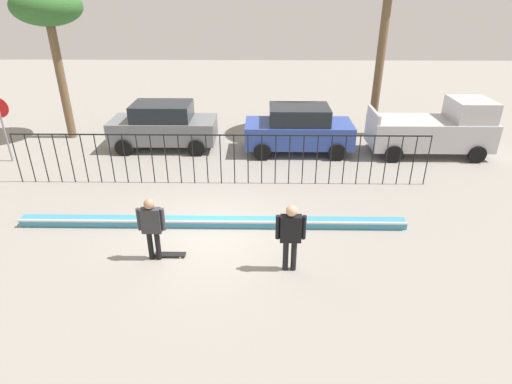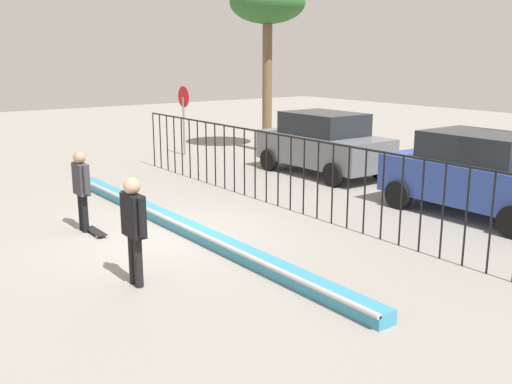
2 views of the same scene
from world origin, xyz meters
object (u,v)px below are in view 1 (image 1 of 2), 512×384
at_px(skateboarder, 151,224).
at_px(camera_operator, 291,232).
at_px(skateboard, 170,254).
at_px(parked_car_blue, 299,129).
at_px(pickup_truck, 435,129).
at_px(palm_tree_short, 47,10).
at_px(parked_car_gray, 164,125).
at_px(stop_sign, 2,121).

bearing_deg(skateboarder, camera_operator, 21.66).
xyz_separation_m(skateboard, parked_car_blue, (3.80, 7.56, 0.91)).
xyz_separation_m(skateboarder, camera_operator, (3.35, -0.39, 0.04)).
bearing_deg(camera_operator, parked_car_blue, -40.26).
bearing_deg(parked_car_blue, pickup_truck, -2.68).
height_order(camera_operator, palm_tree_short, palm_tree_short).
height_order(skateboard, pickup_truck, pickup_truck).
bearing_deg(parked_car_gray, skateboard, -77.45).
bearing_deg(camera_operator, stop_sign, 22.13).
height_order(parked_car_gray, stop_sign, stop_sign).
height_order(pickup_truck, stop_sign, stop_sign).
relative_size(parked_car_blue, palm_tree_short, 0.69).
bearing_deg(skateboarder, parked_car_blue, 89.98).
height_order(stop_sign, palm_tree_short, palm_tree_short).
height_order(parked_car_gray, parked_car_blue, same).
distance_m(skateboarder, skateboard, 1.02).
bearing_deg(palm_tree_short, parked_car_gray, -16.21).
xyz_separation_m(parked_car_gray, stop_sign, (-5.71, -1.60, 0.64)).
xyz_separation_m(parked_car_blue, stop_sign, (-11.28, -1.18, 0.64)).
xyz_separation_m(skateboarder, skateboard, (0.34, 0.10, -0.95)).
bearing_deg(skateboard, parked_car_blue, 54.48).
xyz_separation_m(parked_car_gray, pickup_truck, (11.02, -0.56, 0.06)).
bearing_deg(palm_tree_short, stop_sign, -112.35).
bearing_deg(parked_car_gray, stop_sign, -164.37).
bearing_deg(skateboard, palm_tree_short, 115.26).
distance_m(skateboard, parked_car_blue, 8.51).
height_order(parked_car_gray, pickup_truck, pickup_truck).
distance_m(skateboard, parked_car_gray, 8.22).
relative_size(parked_car_gray, palm_tree_short, 0.69).
distance_m(parked_car_gray, pickup_truck, 11.04).
distance_m(camera_operator, parked_car_blue, 8.10).
bearing_deg(skateboarder, stop_sign, 166.15).
relative_size(pickup_truck, palm_tree_short, 0.76).
xyz_separation_m(skateboard, palm_tree_short, (-6.29, 9.29, 5.23)).
height_order(skateboarder, parked_car_gray, parked_car_gray).
relative_size(skateboarder, palm_tree_short, 0.27).
distance_m(parked_car_blue, palm_tree_short, 11.11).
distance_m(skateboard, palm_tree_short, 12.38).
distance_m(parked_car_gray, parked_car_blue, 5.59).
bearing_deg(parked_car_gray, pickup_truck, -2.94).
xyz_separation_m(skateboarder, palm_tree_short, (-5.94, 9.39, 4.28)).
height_order(skateboarder, parked_car_blue, parked_car_blue).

